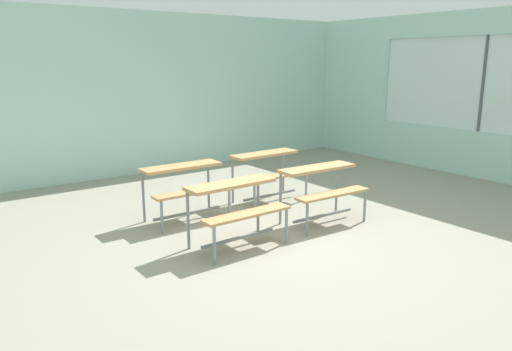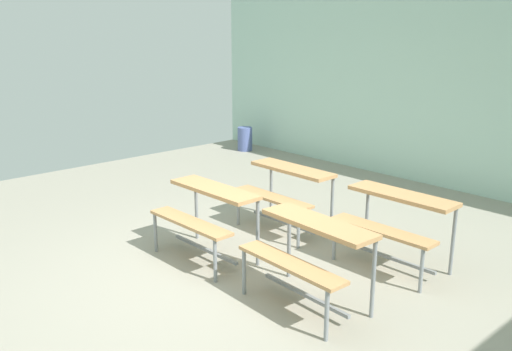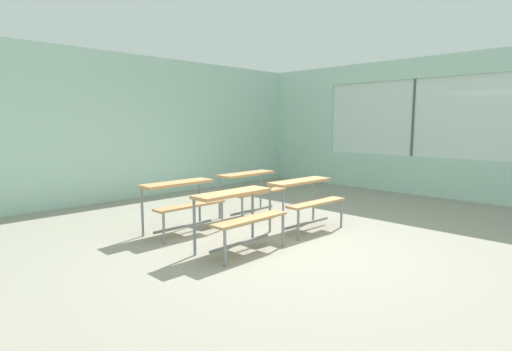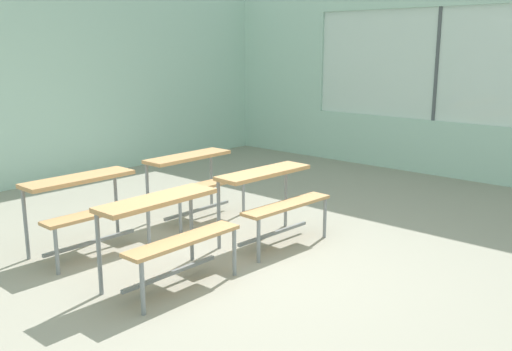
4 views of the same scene
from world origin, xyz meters
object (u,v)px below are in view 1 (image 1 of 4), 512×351
Objects in this scene: desk_bench_r0c0 at (237,199)px; desk_bench_r1c0 at (185,180)px; desk_bench_r1c1 at (269,165)px; desk_bench_r0c1 at (322,181)px.

desk_bench_r0c0 and desk_bench_r1c0 have the same top height.
desk_bench_r0c0 and desk_bench_r1c1 have the same top height.
desk_bench_r0c1 is (1.38, 0.02, 0.00)m from desk_bench_r0c0.
desk_bench_r0c0 is at bearing -139.76° from desk_bench_r1c1.
desk_bench_r1c0 and desk_bench_r1c1 have the same top height.
desk_bench_r0c0 is 1.38m from desk_bench_r0c1.
desk_bench_r0c0 is 0.98× the size of desk_bench_r0c1.
desk_bench_r0c0 is at bearing -176.45° from desk_bench_r0c1.
desk_bench_r1c0 is (-0.03, 1.18, 0.00)m from desk_bench_r0c0.
desk_bench_r1c1 is at bearing 39.99° from desk_bench_r0c0.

